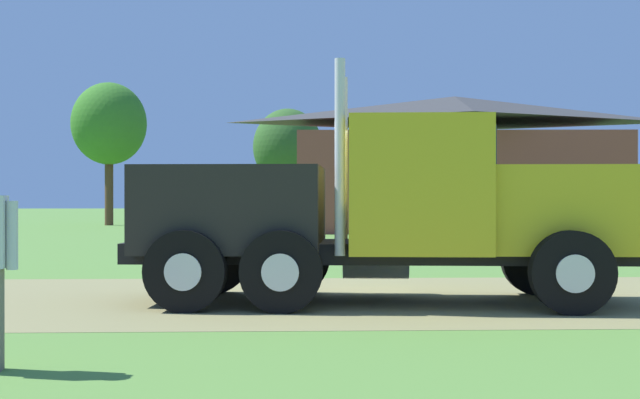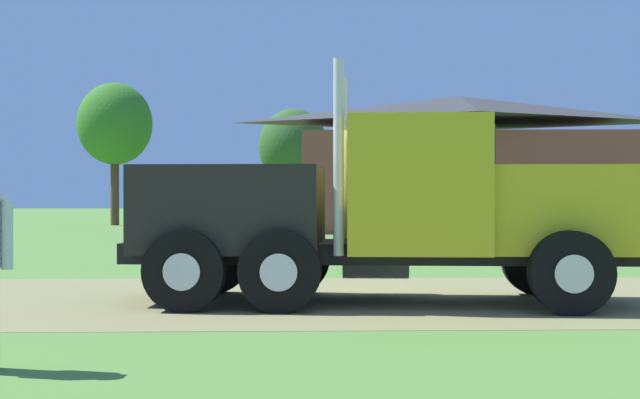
# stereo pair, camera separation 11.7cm
# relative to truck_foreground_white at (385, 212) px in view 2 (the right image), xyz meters

# --- Properties ---
(ground_plane) EXTENTS (200.00, 200.00, 0.00)m
(ground_plane) POSITION_rel_truck_foreground_white_xyz_m (-1.21, 0.56, -1.28)
(ground_plane) COLOR #598839
(dirt_track) EXTENTS (120.00, 6.31, 0.01)m
(dirt_track) POSITION_rel_truck_foreground_white_xyz_m (-1.21, 0.56, -1.28)
(dirt_track) COLOR #878252
(dirt_track) RESTS_ON ground_plane
(truck_foreground_white) EXTENTS (7.40, 3.10, 3.31)m
(truck_foreground_white) POSITION_rel_truck_foreground_white_xyz_m (0.00, 0.00, 0.00)
(truck_foreground_white) COLOR black
(truck_foreground_white) RESTS_ON ground_plane
(shed_building) EXTENTS (14.59, 8.04, 5.89)m
(shed_building) POSITION_rel_truck_foreground_white_xyz_m (5.98, 25.78, 1.56)
(shed_building) COLOR brown
(shed_building) RESTS_ON ground_plane
(tree_mid) EXTENTS (3.92, 3.92, 7.49)m
(tree_mid) POSITION_rel_truck_foreground_white_xyz_m (-10.68, 34.04, 4.02)
(tree_mid) COLOR #513823
(tree_mid) RESTS_ON ground_plane
(tree_right) EXTENTS (4.03, 4.03, 6.60)m
(tree_right) POSITION_rel_truck_foreground_white_xyz_m (-1.30, 38.47, 3.08)
(tree_right) COLOR #513823
(tree_right) RESTS_ON ground_plane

